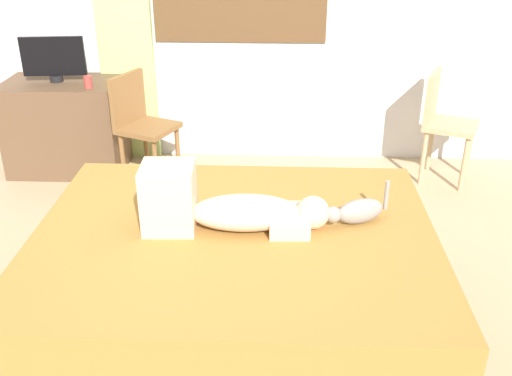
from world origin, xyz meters
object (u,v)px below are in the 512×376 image
Objects in this scene: cup at (88,82)px; desk at (67,126)px; person_lying at (226,207)px; chair_spare at (442,118)px; chair_by_desk at (140,121)px; cat at (357,211)px; bed at (235,275)px; tv_monitor at (53,59)px.

desk is at bearing 150.33° from cup.
person_lying is 1.04× the size of desk.
desk is 1.05× the size of chair_spare.
chair_by_desk is at bearing -176.22° from chair_spare.
chair_by_desk reaches higher than cat.
person_lying is 2.37m from desk.
cup is at bearing 169.44° from chair_by_desk.
bed is 2.19m from cup.
tv_monitor is 5.26× the size of cup.
tv_monitor is (-1.49, 1.84, 0.29)m from person_lying.
cat is at bearing -40.94° from cup.
bed is 4.34× the size of tv_monitor.
cup reaches higher than cat.
person_lying and chair_spare have the same top height.
chair_spare is (1.52, 1.76, -0.13)m from person_lying.
cat is 2.81m from tv_monitor.
bed is at bearing -169.13° from cat.
desk is at bearing 128.68° from bed.
desk reaches higher than bed.
person_lying is at bearing -51.47° from desk.
cup is 0.48m from chair_by_desk.
cat is at bearing -46.33° from chair_by_desk.
desk is at bearing 0.00° from tv_monitor.
desk is (-1.46, 1.84, -0.26)m from person_lying.
person_lying is at bearing -50.99° from tv_monitor.
person_lying is 2.38m from tv_monitor.
bed is 2.32× the size of desk.
chair_by_desk reaches higher than bed.
chair_spare is at bearing -1.46° from desk.
chair_spare is (3.01, -0.08, -0.41)m from tv_monitor.
chair_by_desk is at bearing -18.40° from tv_monitor.
cat is 1.89m from chair_spare.
chair_spare reaches higher than bed.
person_lying is 1.09× the size of chair_by_desk.
desk is at bearing 140.34° from cat.
tv_monitor is 3.03m from chair_spare.
cup is at bearing 125.25° from person_lying.
person_lying is at bearing -130.68° from chair_spare.
chair_by_desk is (-0.80, 1.61, -0.13)m from person_lying.
bed is at bearing -62.94° from chair_by_desk.
cup is (-1.23, 1.73, 0.53)m from bed.
cat is 2.46m from cup.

